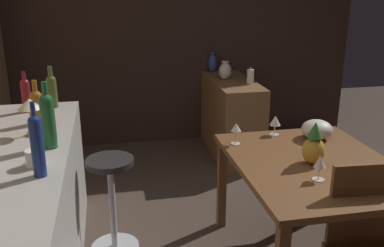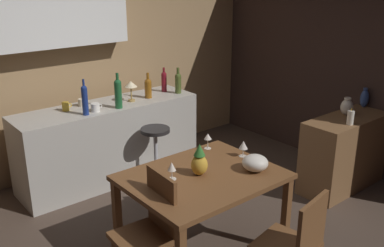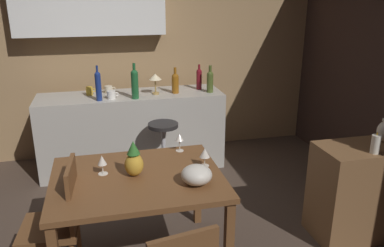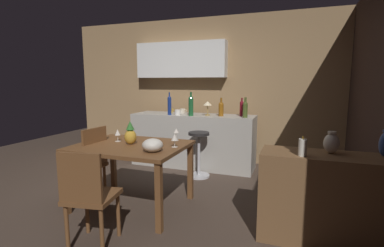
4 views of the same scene
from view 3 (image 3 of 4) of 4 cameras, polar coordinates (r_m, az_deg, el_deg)
name	(u,v)px [view 3 (image 3 of 4)]	position (r m, az deg, el deg)	size (l,w,h in m)	color
ground_plane	(143,242)	(3.46, -7.22, -16.94)	(9.00, 9.00, 0.00)	#47382D
wall_kitchen_back	(113,43)	(4.91, -11.55, 11.47)	(5.20, 0.33, 2.60)	#9E7A51
dining_table	(138,186)	(2.91, -7.99, -9.17)	(1.23, 0.97, 0.74)	brown
kitchen_counter	(133,131)	(4.62, -8.75, -1.12)	(2.10, 0.60, 0.90)	#B2ADA3
sideboard_cabinet	(377,189)	(3.72, 25.53, -8.70)	(1.10, 0.44, 0.82)	brown
chair_near_window	(59,220)	(2.96, -18.94, -13.25)	(0.43, 0.43, 0.92)	brown
bar_stool	(164,152)	(4.20, -4.18, -4.19)	(0.34, 0.34, 0.70)	#262323
wine_glass_left	(205,153)	(2.96, 1.89, -4.40)	(0.08, 0.08, 0.15)	silver
wine_glass_right	(102,161)	(2.90, -13.11, -5.39)	(0.07, 0.07, 0.15)	silver
wine_glass_center	(180,138)	(3.23, -1.84, -2.17)	(0.07, 0.07, 0.15)	silver
pineapple_centerpiece	(134,161)	(2.84, -8.55, -5.46)	(0.14, 0.14, 0.27)	gold
fruit_bowl	(197,175)	(2.71, 0.68, -7.56)	(0.22, 0.22, 0.14)	beige
wine_bottle_amber	(175,82)	(4.46, -2.49, 6.11)	(0.08, 0.08, 0.30)	#8C5114
wine_bottle_green	(135,83)	(4.26, -8.43, 5.97)	(0.08, 0.08, 0.39)	#1E592D
wine_bottle_ruby	(199,78)	(4.64, 1.04, 6.72)	(0.06, 0.06, 0.30)	maroon
wine_bottle_cobalt	(98,85)	(4.26, -13.65, 5.54)	(0.06, 0.06, 0.38)	navy
wine_bottle_olive	(210,80)	(4.50, 2.67, 6.35)	(0.08, 0.08, 0.31)	#475623
cup_cream	(109,89)	(4.59, -12.17, 4.93)	(0.12, 0.09, 0.08)	beige
cup_mustard	(90,91)	(4.54, -14.86, 4.66)	(0.11, 0.07, 0.10)	gold
cup_white	(111,95)	(4.33, -11.78, 4.16)	(0.13, 0.09, 0.09)	white
counter_lamp	(155,78)	(4.42, -5.44, 6.64)	(0.14, 0.14, 0.24)	#A58447
pillar_candle_tall	(376,144)	(3.32, 25.42, -2.76)	(0.07, 0.07, 0.17)	white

